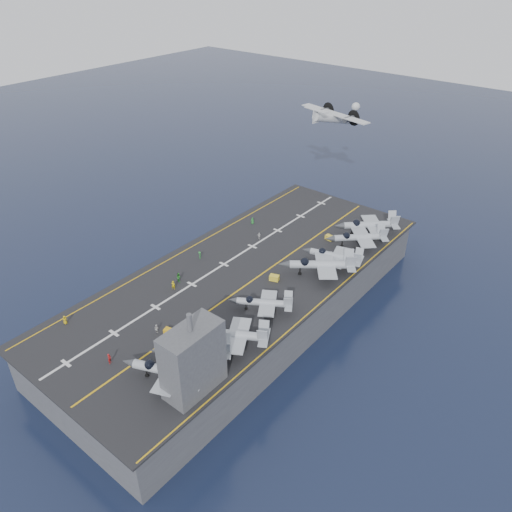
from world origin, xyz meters
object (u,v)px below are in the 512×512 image
Objects in this scene: fighter_jet_0 at (168,370)px; tow_cart_a at (169,332)px; transport_plane at (334,119)px; island_superstructure at (192,353)px.

fighter_jet_0 reaches higher than tow_cart_a.
transport_plane reaches higher than tow_cart_a.
tow_cart_a is at bearing 154.22° from island_superstructure.
tow_cart_a is at bearing -79.13° from transport_plane.
fighter_jet_0 is at bearing -157.17° from island_superstructure.
fighter_jet_0 is at bearing -42.20° from tow_cart_a.
tow_cart_a is at bearing 137.80° from fighter_jet_0.
island_superstructure is 7.42× the size of tow_cart_a.
island_superstructure is at bearing -71.75° from transport_plane.
tow_cart_a is 82.76m from transport_plane.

